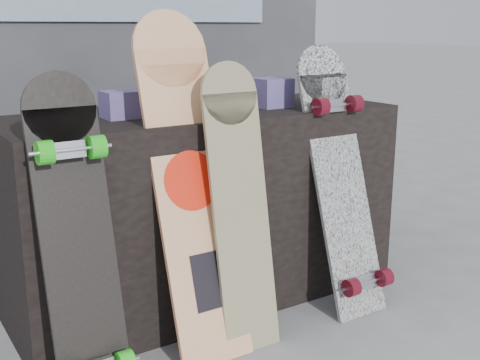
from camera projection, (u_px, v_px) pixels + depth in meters
ground at (272, 344)px, 2.20m from camera, size 60.00×60.00×0.00m
vendor_table at (203, 206)px, 2.51m from camera, size 1.60×0.60×0.80m
booth at (118, 32)px, 3.03m from camera, size 2.40×0.22×2.20m
merch_box_purple at (127, 104)px, 2.22m from camera, size 0.18×0.12×0.10m
merch_box_small at (271, 93)px, 2.51m from camera, size 0.14×0.14×0.12m
merch_box_flat at (173, 100)px, 2.51m from camera, size 0.22×0.10×0.06m
longboard_geisha at (190, 176)px, 2.08m from camera, size 0.28×0.37×1.19m
longboard_celtic at (239, 199)px, 2.11m from camera, size 0.22×0.20×1.02m
longboard_cascadia at (341, 175)px, 2.42m from camera, size 0.25×0.40×1.06m
skateboard_dark at (78, 236)px, 1.80m from camera, size 0.22×0.30×1.01m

